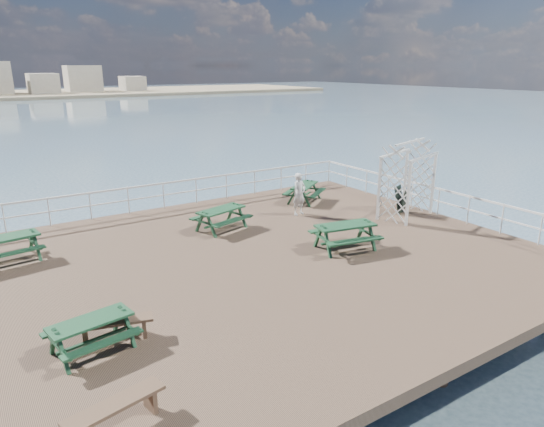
% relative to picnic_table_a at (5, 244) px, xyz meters
% --- Properties ---
extents(ground, '(18.00, 14.00, 0.30)m').
position_rel_picnic_table_a_xyz_m(ground, '(6.12, -3.82, -0.74)').
color(ground, brown).
rests_on(ground, ground).
extents(sea_backdrop, '(300.00, 300.00, 9.20)m').
position_rel_picnic_table_a_xyz_m(sea_backdrop, '(18.66, 130.24, -1.09)').
color(sea_backdrop, '#456074').
rests_on(sea_backdrop, ground).
extents(railing, '(17.77, 13.76, 1.10)m').
position_rel_picnic_table_a_xyz_m(railing, '(6.05, -1.26, 0.29)').
color(railing, silver).
rests_on(railing, ground).
extents(picnic_table_a, '(2.06, 1.75, 0.92)m').
position_rel_picnic_table_a_xyz_m(picnic_table_a, '(0.00, 0.00, 0.00)').
color(picnic_table_a, '#13341F').
rests_on(picnic_table_a, ground).
extents(picnic_table_b, '(2.14, 1.90, 0.88)m').
position_rel_picnic_table_a_xyz_m(picnic_table_b, '(6.87, -0.77, -0.02)').
color(picnic_table_b, '#13341F').
rests_on(picnic_table_b, ground).
extents(picnic_table_c, '(2.28, 2.19, 0.87)m').
position_rel_picnic_table_a_xyz_m(picnic_table_c, '(11.66, 0.65, -0.03)').
color(picnic_table_c, '#13341F').
rests_on(picnic_table_c, ground).
extents(picnic_table_d, '(1.86, 1.60, 0.81)m').
position_rel_picnic_table_a_xyz_m(picnic_table_d, '(1.01, -6.33, -0.07)').
color(picnic_table_d, '#13341F').
rests_on(picnic_table_d, ground).
extents(picnic_table_e, '(2.20, 1.90, 0.94)m').
position_rel_picnic_table_a_xyz_m(picnic_table_e, '(9.34, -4.69, 0.02)').
color(picnic_table_e, '#13341F').
rests_on(picnic_table_e, ground).
extents(flat_bench_near, '(1.67, 0.79, 0.47)m').
position_rel_picnic_table_a_xyz_m(flat_bench_near, '(1.52, -6.17, -0.24)').
color(flat_bench_near, brown).
rests_on(flat_bench_near, ground).
extents(flat_bench_far, '(1.72, 0.74, 0.48)m').
position_rel_picnic_table_a_xyz_m(flat_bench_far, '(0.78, -8.88, -0.23)').
color(flat_bench_far, brown).
rests_on(flat_bench_far, ground).
extents(trellis_arbor, '(2.66, 1.89, 2.98)m').
position_rel_picnic_table_a_xyz_m(trellis_arbor, '(13.72, -3.24, 0.74)').
color(trellis_arbor, silver).
rests_on(trellis_arbor, ground).
extents(sandwich_board, '(0.82, 0.73, 1.10)m').
position_rel_picnic_table_a_xyz_m(sandwich_board, '(13.92, -2.88, -0.05)').
color(sandwich_board, black).
rests_on(sandwich_board, ground).
extents(person, '(0.66, 0.49, 1.68)m').
position_rel_picnic_table_a_xyz_m(person, '(10.32, -0.79, 0.25)').
color(person, silver).
rests_on(person, ground).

